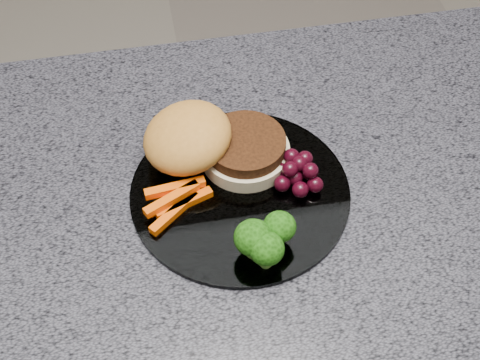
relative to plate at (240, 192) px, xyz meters
name	(u,v)px	position (x,y,z in m)	size (l,w,h in m)	color
countertop	(263,208)	(0.03, -0.01, -0.02)	(1.20, 0.60, 0.04)	#4F4E58
plate	(240,192)	(0.00, 0.00, 0.00)	(0.26, 0.26, 0.01)	white
burger	(208,144)	(-0.03, 0.06, 0.03)	(0.18, 0.12, 0.06)	beige
carrot_sticks	(176,200)	(-0.08, -0.01, 0.01)	(0.08, 0.07, 0.02)	#F65504
broccoli	(265,239)	(0.01, -0.09, 0.03)	(0.07, 0.06, 0.05)	#538530
grape_bunch	(298,172)	(0.07, 0.00, 0.02)	(0.06, 0.06, 0.03)	black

